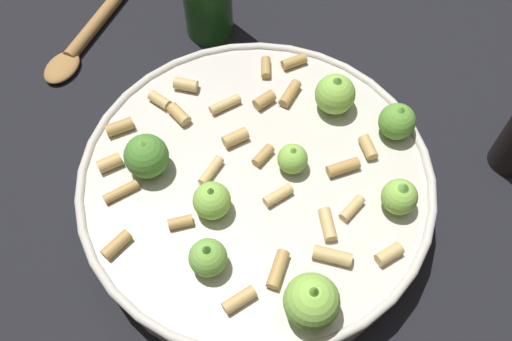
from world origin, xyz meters
The scene contains 3 objects.
ground_plane centered at (0.00, 0.00, 0.00)m, with size 2.40×2.40×0.00m, color black.
cooking_pan centered at (0.00, 0.00, 0.03)m, with size 0.34×0.34×0.10m.
wooden_spoon centered at (-0.09, -0.30, 0.01)m, with size 0.24×0.07×0.02m.
Camera 1 is at (0.22, 0.16, 0.51)m, focal length 39.56 mm.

